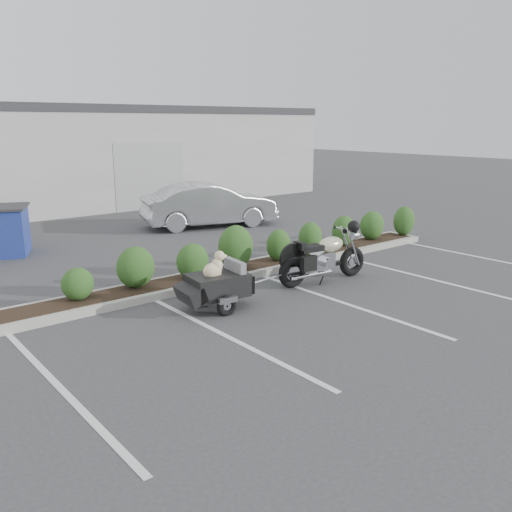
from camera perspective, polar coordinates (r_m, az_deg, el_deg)
ground at (r=10.09m, az=1.86°, el=-5.44°), size 90.00×90.00×0.00m
planter_kerb at (r=12.30m, az=-1.34°, el=-1.51°), size 12.00×1.00×0.15m
building at (r=25.01m, az=-24.96°, el=9.54°), size 26.00×10.00×4.00m
motorcycle at (r=11.65m, az=7.16°, el=-0.18°), size 2.32×0.83×1.33m
pet_trailer at (r=9.92m, az=-4.18°, el=-2.99°), size 1.86×1.05×1.10m
sedan at (r=17.88m, az=-4.91°, el=5.39°), size 4.60×2.71×1.43m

